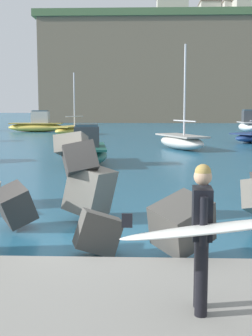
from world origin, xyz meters
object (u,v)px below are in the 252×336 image
boat_near_centre (181,141)px  boat_mid_left (87,151)px  station_building_east (172,8)px  boat_far_left (73,130)px  station_building_central (252,13)px  station_building_annex (209,18)px  boat_far_centre (248,125)px  station_building_west (236,17)px  boat_mid_centre (37,125)px  surfer_with_board (205,229)px

boat_near_centre → boat_mid_left: size_ratio=1.31×
boat_near_centre → station_building_east: bearing=87.4°
boat_far_left → boat_mid_left: bearing=-79.6°
station_building_central → station_building_east: size_ratio=1.00×
boat_near_centre → station_building_east: (2.76, 60.44, 20.53)m
station_building_east → station_building_annex: 17.76m
boat_far_centre → station_building_east: size_ratio=0.60×
boat_near_centre → boat_mid_left: boat_near_centre is taller
station_building_west → station_building_annex: size_ratio=1.01×
boat_far_left → boat_far_centre: boat_far_left is taller
boat_mid_centre → boat_far_left: size_ratio=1.03×
surfer_with_board → station_building_central: size_ratio=0.27×
boat_mid_centre → station_building_central: 61.79m
boat_mid_centre → station_building_central: (33.15, 47.83, 20.78)m
boat_near_centre → station_building_annex: station_building_annex is taller
boat_far_centre → station_building_central: bearing=77.5°
surfer_with_board → station_building_west: (18.80, 97.22, 20.36)m
boat_far_left → boat_far_centre: bearing=19.0°
station_building_west → station_building_east: 19.14m
boat_mid_centre → boat_far_centre: bearing=2.0°
station_building_annex → boat_mid_centre: bearing=-114.8°
station_building_annex → station_building_east: bearing=-120.7°
surfer_with_board → boat_mid_centre: bearing=105.3°
boat_far_left → boat_far_centre: 19.07m
boat_far_left → boat_far_centre: (18.03, 6.22, 0.27)m
boat_mid_centre → station_building_annex: bearing=65.2°
boat_mid_left → boat_far_left: (-4.14, 22.65, -0.12)m
station_building_west → station_building_central: (2.19, -5.08, -0.14)m
boat_mid_left → station_building_east: (7.79, 68.36, 20.44)m
boat_near_centre → station_building_east: size_ratio=0.83×
surfer_with_board → boat_far_left: (-7.50, 38.89, -0.79)m
boat_mid_left → boat_far_centre: size_ratio=1.06×
boat_mid_left → station_building_central: size_ratio=0.63×
boat_near_centre → station_building_annex: 79.54m
surfer_with_board → boat_far_left: size_ratio=0.36×
surfer_with_board → station_building_annex: bearing=82.3°
station_building_west → station_building_central: size_ratio=0.86×
station_building_west → surfer_with_board: bearing=-100.9°
boat_near_centre → boat_mid_left: bearing=-122.4°
surfer_with_board → boat_near_centre: bearing=86.0°
boat_far_left → boat_mid_centre: bearing=130.7°
boat_mid_left → boat_far_left: boat_far_left is taller
boat_mid_centre → boat_mid_left: bearing=-72.6°
boat_mid_centre → station_building_east: (16.60, 40.28, 20.33)m
station_building_west → station_building_annex: bearing=153.6°
station_building_east → boat_mid_centre: bearing=-112.4°
boat_mid_centre → boat_far_left: (4.66, -5.42, -0.23)m
boat_mid_centre → station_building_east: size_ratio=0.78×
boat_mid_centre → boat_far_left: 7.15m
station_building_central → boat_far_centre: bearing=-102.5°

